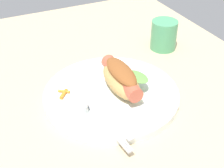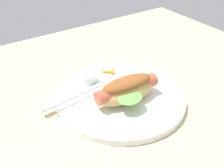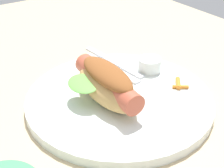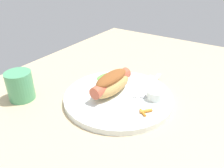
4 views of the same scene
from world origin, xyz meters
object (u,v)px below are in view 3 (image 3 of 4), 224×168
fork (114,62)px  knife (111,68)px  hot_dog (106,83)px  plate (119,99)px  carrot_garnish (179,84)px  sauce_ramekin (148,64)px

fork → knife: (1.44, -1.66, -0.02)cm
fork → knife: same height
hot_dog → fork: 13.03cm
plate → carrot_garnish: 10.82cm
plate → fork: (-9.88, 5.71, 1.00)cm
plate → knife: size_ratio=2.10×
hot_dog → carrot_garnish: size_ratio=4.42×
hot_dog → knife: size_ratio=1.06×
knife → carrot_garnish: size_ratio=4.16×
sauce_ramekin → fork: (-5.89, -3.82, -1.05)cm
plate → hot_dog: 4.59cm
hot_dog → knife: (-8.31, 6.49, -2.90)cm
plate → carrot_garnish: (3.58, 10.14, 1.17)cm
fork → hot_dog: bearing=134.2°
hot_dog → knife: bearing=-35.5°
fork → carrot_garnish: bearing=-167.6°
plate → fork: fork is taller
sauce_ramekin → knife: bearing=-129.1°
knife → fork: bearing=-55.3°
fork → knife: bearing=125.0°
plate → knife: 9.42cm
knife → plate: bearing=148.2°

